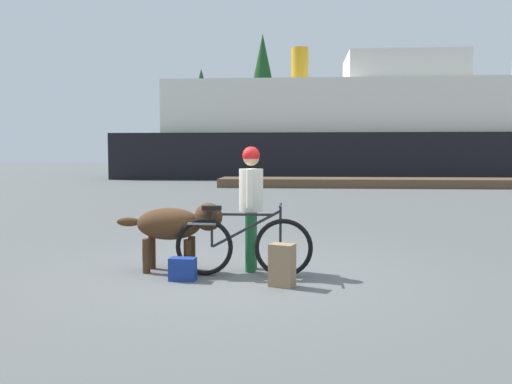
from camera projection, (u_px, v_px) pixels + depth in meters
ground_plane at (234, 275)px, 6.87m from camera, size 160.00×160.00×0.00m
bicycle at (243, 245)px, 6.80m from camera, size 1.76×0.44×0.92m
person_cyclist at (251, 197)px, 7.11m from camera, size 0.32×0.53×1.65m
dog at (176, 225)px, 7.07m from camera, size 1.42×0.50×0.92m
backpack at (282, 265)px, 6.29m from camera, size 0.33×0.28×0.50m
handbag_pannier at (183, 269)px, 6.59m from camera, size 0.33×0.20×0.28m
dock_pier at (381, 183)px, 24.91m from camera, size 14.98×2.60×0.40m
ferry_boat at (357, 133)px, 34.66m from camera, size 29.60×8.87×8.36m
sailboat_moored at (509, 170)px, 35.46m from camera, size 8.77×2.46×7.63m
pine_tree_far_left at (201, 104)px, 48.48m from camera, size 3.52×3.52×9.16m
pine_tree_center at (263, 84)px, 46.12m from camera, size 3.59×3.59×11.78m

